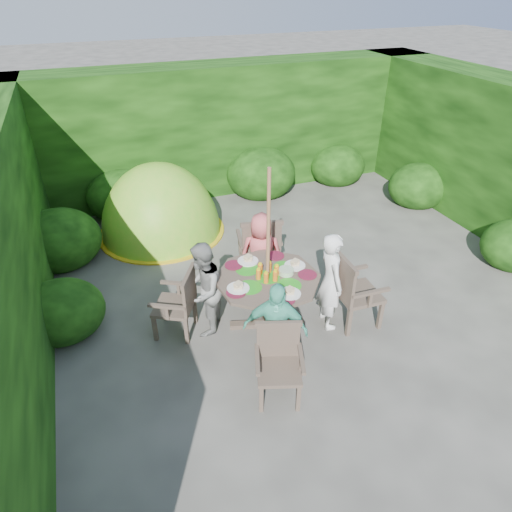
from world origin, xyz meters
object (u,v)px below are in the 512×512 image
object	(u,v)px
garden_chair_right	(353,290)
garden_chair_back	(260,248)
garden_chair_left	(179,302)
child_left	(203,290)
child_back	(261,254)
child_front	(275,330)
dome_tent	(163,232)
parasol_pole	(268,255)
garden_chair_front	(279,361)
child_right	(331,281)
patio_table	(268,285)

from	to	relation	value
garden_chair_right	garden_chair_back	distance (m)	1.56
garden_chair_left	child_left	size ratio (longest dim) A/B	0.70
child_back	garden_chair_right	bearing A→B (deg)	148.72
garden_chair_back	child_front	xyz separation A→B (m)	(-0.52, -1.82, 0.08)
child_left	dome_tent	distance (m)	2.87
parasol_pole	child_left	world-z (taller)	parasol_pole
parasol_pole	garden_chair_front	xyz separation A→B (m)	(-0.30, -1.06, -0.65)
garden_chair_front	child_right	xyz separation A→B (m)	(1.07, 0.84, 0.22)
garden_chair_front	child_right	bearing A→B (deg)	57.39
child_right	garden_chair_left	bearing A→B (deg)	81.00
child_front	child_back	bearing A→B (deg)	103.75
garden_chair_left	child_front	world-z (taller)	child_front
garden_chair_left	child_back	size ratio (longest dim) A/B	0.72
parasol_pole	child_left	distance (m)	0.93
garden_chair_left	garden_chair_back	world-z (taller)	garden_chair_back
garden_chair_right	garden_chair_front	size ratio (longest dim) A/B	1.17
dome_tent	garden_chair_left	bearing A→B (deg)	-115.51
garden_chair_back	child_front	distance (m)	1.89
garden_chair_right	child_back	world-z (taller)	child_back
child_left	child_back	bearing A→B (deg)	145.95
parasol_pole	child_front	distance (m)	0.93
child_left	child_front	distance (m)	1.13
child_right	dome_tent	world-z (taller)	child_right
child_right	dome_tent	size ratio (longest dim) A/B	0.51
patio_table	garden_chair_right	size ratio (longest dim) A/B	1.68
garden_chair_left	child_front	distance (m)	1.36
garden_chair_back	child_back	size ratio (longest dim) A/B	0.83
child_back	garden_chair_back	bearing A→B (deg)	-85.76
parasol_pole	garden_chair_back	world-z (taller)	parasol_pole
parasol_pole	dome_tent	bearing A→B (deg)	104.76
patio_table	dome_tent	xyz separation A→B (m)	(-0.80, 3.02, -0.65)
garden_chair_back	child_right	size ratio (longest dim) A/B	0.76
garden_chair_left	child_left	world-z (taller)	child_left
garden_chair_right	child_left	xyz separation A→B (m)	(-1.82, 0.54, 0.11)
garden_chair_front	child_left	bearing A→B (deg)	129.18
garden_chair_back	dome_tent	xyz separation A→B (m)	(-1.10, 1.97, -0.54)
garden_chair_left	patio_table	bearing A→B (deg)	104.00
garden_chair_back	garden_chair_left	bearing A→B (deg)	40.65
child_front	dome_tent	size ratio (longest dim) A/B	0.47
parasol_pole	garden_chair_front	size ratio (longest dim) A/B	2.61
garden_chair_back	child_back	distance (m)	0.30
garden_chair_front	dome_tent	xyz separation A→B (m)	(-0.50, 4.08, -0.45)
garden_chair_back	child_left	world-z (taller)	child_left
child_left	child_back	distance (m)	1.13
child_back	garden_chair_left	bearing A→B (deg)	42.10
child_left	child_back	xyz separation A→B (m)	(0.99, 0.55, -0.02)
patio_table	child_front	xyz separation A→B (m)	(-0.22, -0.77, -0.04)
patio_table	garden_chair_front	world-z (taller)	patio_table
child_front	child_left	bearing A→B (deg)	148.75
garden_chair_front	child_back	distance (m)	1.91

